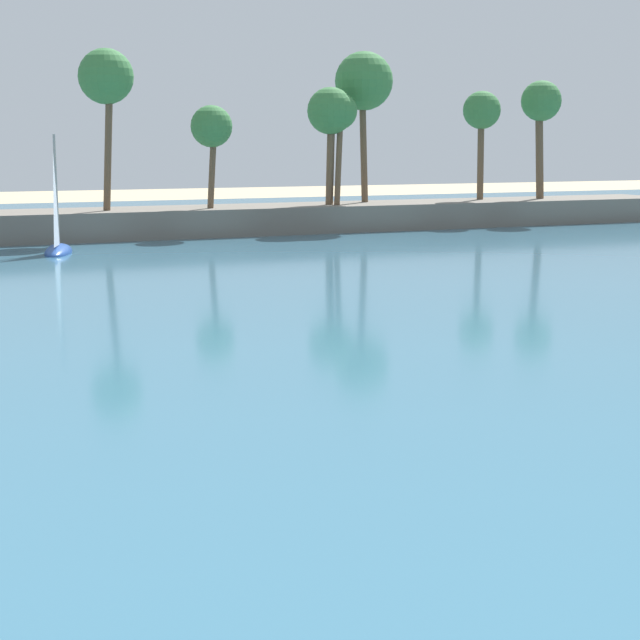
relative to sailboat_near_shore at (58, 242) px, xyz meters
name	(u,v)px	position (x,y,z in m)	size (l,w,h in m)	color
sea	(4,257)	(-2.85, -0.42, -0.64)	(220.00, 96.36, 0.06)	#386B84
sailboat_near_shore	(58,242)	(0.00, 0.00, 0.00)	(2.57, 4.85, 6.73)	#234793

